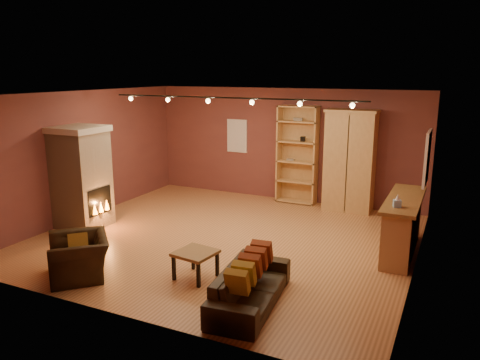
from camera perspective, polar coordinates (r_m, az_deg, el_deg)
The scene contains 16 objects.
floor at distance 9.27m, azimuth -1.77°, elevation -7.11°, with size 7.00×7.00×0.00m, color #AE6D3E.
ceiling at distance 8.71m, azimuth -1.90°, elevation 10.44°, with size 7.00×7.00×0.00m, color brown.
back_wall at distance 11.82m, azimuth 5.39°, elevation 4.30°, with size 7.00×0.02×2.80m, color brown.
left_wall at distance 10.91m, azimuth -18.44°, elevation 2.93°, with size 0.02×6.50×2.80m, color brown.
right_wall at distance 7.96m, azimuth 21.21°, elevation -0.92°, with size 0.02×6.50×2.80m, color brown.
fireplace at distance 10.24m, azimuth -18.74°, elevation 0.32°, with size 1.01×0.98×2.12m.
back_window at distance 12.28m, azimuth -0.36°, elevation 5.40°, with size 0.56×0.04×0.86m, color white.
bookcase at distance 11.60m, azimuth 7.09°, elevation 3.19°, with size 0.98×0.38×2.40m.
armoire at distance 11.10m, azimuth 13.24°, elevation 2.31°, with size 1.16×0.66×2.37m.
bar_counter at distance 8.89m, azimuth 19.18°, elevation -5.21°, with size 0.58×2.14×1.03m.
tissue_box at distance 8.11m, azimuth 18.62°, elevation -2.53°, with size 0.15×0.15×0.22m.
right_window at distance 9.28m, azimuth 21.85°, elevation 2.52°, with size 0.05×0.90×1.00m, color white.
loveseat at distance 6.67m, azimuth 1.28°, elevation -12.02°, with size 0.73×1.89×0.77m.
armchair at distance 7.92m, azimuth -19.06°, elevation -8.06°, with size 1.18×1.18×0.88m.
coffee_table at distance 7.49m, azimuth -5.45°, elevation -9.14°, with size 0.66×0.66×0.44m.
track_rail at distance 8.89m, azimuth -1.30°, elevation 9.77°, with size 5.20×0.09×0.13m.
Camera 1 is at (3.98, -7.73, 3.22)m, focal length 35.00 mm.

